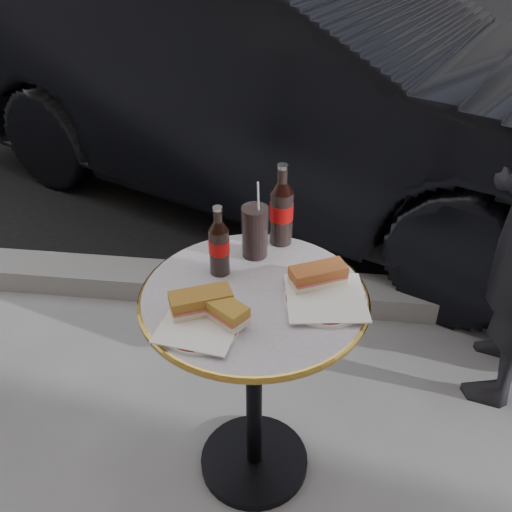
# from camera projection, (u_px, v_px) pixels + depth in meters

# --- Properties ---
(ground) EXTENTS (80.00, 80.00, 0.00)m
(ground) POSITION_uv_depth(u_px,v_px,m) (254.00, 463.00, 1.94)
(ground) COLOR gray
(ground) RESTS_ON ground
(asphalt_road) EXTENTS (40.00, 8.00, 0.00)m
(asphalt_road) POSITION_uv_depth(u_px,v_px,m) (312.00, 58.00, 6.04)
(asphalt_road) COLOR black
(asphalt_road) RESTS_ON ground
(curb) EXTENTS (40.00, 0.20, 0.12)m
(curb) POSITION_uv_depth(u_px,v_px,m) (278.00, 290.00, 2.65)
(curb) COLOR gray
(curb) RESTS_ON ground
(bistro_table) EXTENTS (0.62, 0.62, 0.73)m
(bistro_table) POSITION_uv_depth(u_px,v_px,m) (254.00, 388.00, 1.73)
(bistro_table) COLOR #BAB2C4
(bistro_table) RESTS_ON ground
(plate_left) EXTENTS (0.25, 0.25, 0.01)m
(plate_left) POSITION_uv_depth(u_px,v_px,m) (200.00, 326.00, 1.41)
(plate_left) COLOR white
(plate_left) RESTS_ON bistro_table
(plate_right) EXTENTS (0.22, 0.22, 0.01)m
(plate_right) POSITION_uv_depth(u_px,v_px,m) (326.00, 300.00, 1.49)
(plate_right) COLOR white
(plate_right) RESTS_ON bistro_table
(sandwich_left_a) EXTENTS (0.17, 0.13, 0.05)m
(sandwich_left_a) POSITION_uv_depth(u_px,v_px,m) (201.00, 303.00, 1.43)
(sandwich_left_a) COLOR #A16C29
(sandwich_left_a) RESTS_ON plate_left
(sandwich_left_b) EXTENTS (0.15, 0.14, 0.05)m
(sandwich_left_b) POSITION_uv_depth(u_px,v_px,m) (222.00, 310.00, 1.41)
(sandwich_left_b) COLOR #AA7A2B
(sandwich_left_b) RESTS_ON plate_left
(sandwich_right) EXTENTS (0.17, 0.13, 0.05)m
(sandwich_right) POSITION_uv_depth(u_px,v_px,m) (318.00, 276.00, 1.53)
(sandwich_right) COLOR #AA582B
(sandwich_right) RESTS_ON plate_right
(cola_bottle_left) EXTENTS (0.07, 0.07, 0.21)m
(cola_bottle_left) POSITION_uv_depth(u_px,v_px,m) (219.00, 240.00, 1.55)
(cola_bottle_left) COLOR black
(cola_bottle_left) RESTS_ON bistro_table
(cola_bottle_right) EXTENTS (0.07, 0.07, 0.26)m
(cola_bottle_right) POSITION_uv_depth(u_px,v_px,m) (282.00, 205.00, 1.67)
(cola_bottle_right) COLOR black
(cola_bottle_right) RESTS_ON bistro_table
(cola_glass) EXTENTS (0.10, 0.10, 0.16)m
(cola_glass) POSITION_uv_depth(u_px,v_px,m) (255.00, 231.00, 1.63)
(cola_glass) COLOR black
(cola_glass) RESTS_ON bistro_table
(parked_car) EXTENTS (3.07, 4.45, 1.39)m
(parked_car) POSITION_uv_depth(u_px,v_px,m) (287.00, 82.00, 3.15)
(parked_car) COLOR black
(parked_car) RESTS_ON ground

